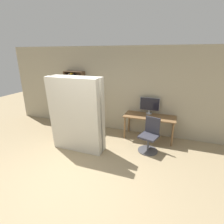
# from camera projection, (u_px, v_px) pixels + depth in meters

# --- Properties ---
(ground_plane) EXTENTS (16.00, 16.00, 0.00)m
(ground_plane) POSITION_uv_depth(u_px,v_px,m) (72.00, 182.00, 3.56)
(ground_plane) COLOR #9E8966
(wall_back) EXTENTS (8.00, 0.06, 2.70)m
(wall_back) POSITION_uv_depth(u_px,v_px,m) (117.00, 90.00, 5.63)
(wall_back) COLOR tan
(wall_back) RESTS_ON ground
(desk) EXTENTS (1.49, 0.62, 0.72)m
(desk) POSITION_uv_depth(u_px,v_px,m) (150.00, 119.00, 5.18)
(desk) COLOR brown
(desk) RESTS_ON ground
(monitor) EXTENTS (0.59, 0.18, 0.51)m
(monitor) POSITION_uv_depth(u_px,v_px,m) (150.00, 105.00, 5.26)
(monitor) COLOR #B7B7BC
(monitor) RESTS_ON desk
(office_chair) EXTENTS (0.54, 0.54, 0.91)m
(office_chair) POSITION_uv_depth(u_px,v_px,m) (149.00, 138.00, 4.60)
(office_chair) COLOR #4C4C51
(office_chair) RESTS_ON ground
(bookshelf) EXTENTS (0.68, 0.27, 1.92)m
(bookshelf) POSITION_uv_depth(u_px,v_px,m) (74.00, 99.00, 6.14)
(bookshelf) COLOR brown
(bookshelf) RESTS_ON ground
(mattress_near) EXTENTS (1.38, 0.27, 1.96)m
(mattress_near) POSITION_uv_depth(u_px,v_px,m) (74.00, 116.00, 4.37)
(mattress_near) COLOR beige
(mattress_near) RESTS_ON ground
(mattress_far) EXTENTS (1.38, 0.23, 1.96)m
(mattress_far) POSITION_uv_depth(u_px,v_px,m) (80.00, 113.00, 4.61)
(mattress_far) COLOR beige
(mattress_far) RESTS_ON ground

